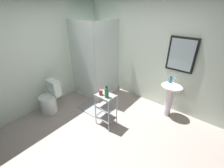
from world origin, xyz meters
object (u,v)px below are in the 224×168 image
object	(u,v)px
pedestal_sink	(171,93)
toilet	(50,100)
bath_mat	(91,108)
hand_soap_bottle	(170,80)
storage_cart	(106,108)
rinse_cup	(101,92)
body_wash_bottle_green	(107,93)
shower_stall	(96,78)

from	to	relation	value
pedestal_sink	toilet	bearing A→B (deg)	-143.78
bath_mat	hand_soap_bottle	bearing A→B (deg)	34.47
storage_cart	bath_mat	distance (m)	0.80
pedestal_sink	bath_mat	xyz separation A→B (m)	(-1.55, -0.97, -0.57)
rinse_cup	body_wash_bottle_green	bearing A→B (deg)	1.54
hand_soap_bottle	body_wash_bottle_green	world-z (taller)	body_wash_bottle_green
pedestal_sink	storage_cart	size ratio (longest dim) A/B	1.09
shower_stall	body_wash_bottle_green	world-z (taller)	shower_stall
toilet	body_wash_bottle_green	xyz separation A→B (m)	(1.40, 0.45, 0.53)
shower_stall	hand_soap_bottle	distance (m)	1.97
shower_stall	toilet	size ratio (longest dim) A/B	2.63
pedestal_sink	bath_mat	bearing A→B (deg)	-147.81
toilet	bath_mat	distance (m)	0.99
toilet	hand_soap_bottle	size ratio (longest dim) A/B	5.27
shower_stall	bath_mat	world-z (taller)	shower_stall
pedestal_sink	body_wash_bottle_green	xyz separation A→B (m)	(-0.82, -1.18, 0.27)
body_wash_bottle_green	rinse_cup	world-z (taller)	body_wash_bottle_green
toilet	bath_mat	xyz separation A→B (m)	(0.68, 0.66, -0.31)
storage_cart	rinse_cup	distance (m)	0.37
storage_cart	shower_stall	bearing A→B (deg)	143.16
pedestal_sink	bath_mat	distance (m)	1.92
storage_cart	body_wash_bottle_green	world-z (taller)	body_wash_bottle_green
shower_stall	bath_mat	xyz separation A→B (m)	(0.42, -0.64, -0.45)
hand_soap_bottle	body_wash_bottle_green	bearing A→B (deg)	-121.53
hand_soap_bottle	rinse_cup	size ratio (longest dim) A/B	1.32
storage_cart	rinse_cup	size ratio (longest dim) A/B	6.76
pedestal_sink	bath_mat	size ratio (longest dim) A/B	1.35
shower_stall	pedestal_sink	distance (m)	2.00
hand_soap_bottle	storage_cart	bearing A→B (deg)	-124.76
toilet	storage_cart	bearing A→B (deg)	20.20
storage_cart	bath_mat	size ratio (longest dim) A/B	1.23
hand_soap_bottle	bath_mat	size ratio (longest dim) A/B	0.24
toilet	storage_cart	distance (m)	1.43
hand_soap_bottle	shower_stall	bearing A→B (deg)	-168.87
hand_soap_bottle	rinse_cup	bearing A→B (deg)	-126.23
storage_cart	hand_soap_bottle	bearing A→B (deg)	55.24
shower_stall	toilet	distance (m)	1.33
storage_cart	body_wash_bottle_green	bearing A→B (deg)	-34.18
toilet	bath_mat	world-z (taller)	toilet
shower_stall	rinse_cup	xyz separation A→B (m)	(0.99, -0.85, 0.33)
pedestal_sink	toilet	world-z (taller)	pedestal_sink
rinse_cup	hand_soap_bottle	bearing A→B (deg)	53.77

